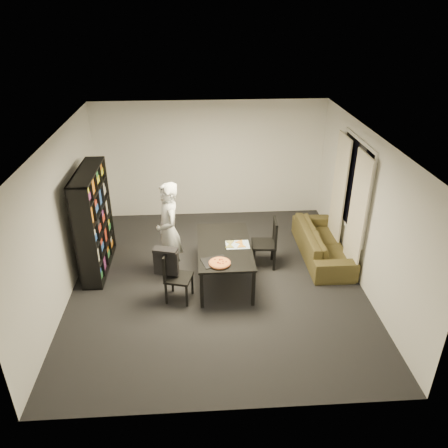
{
  "coord_description": "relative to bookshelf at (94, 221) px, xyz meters",
  "views": [
    {
      "loc": [
        -0.3,
        -6.42,
        4.47
      ],
      "look_at": [
        0.13,
        0.16,
        1.05
      ],
      "focal_mm": 35.0,
      "sensor_mm": 36.0,
      "label": 1
    }
  ],
  "objects": [
    {
      "name": "window_pane",
      "position": [
        4.64,
        -0.0,
        0.55
      ],
      "size": [
        0.02,
        1.4,
        1.6
      ],
      "primitive_type": "cube",
      "color": "black",
      "rests_on": "room"
    },
    {
      "name": "baking_tray",
      "position": [
        2.1,
        -1.07,
        -0.25
      ],
      "size": [
        0.48,
        0.42,
        0.01
      ],
      "primitive_type": "cube",
      "rotation": [
        0.0,
        0.0,
        0.29
      ],
      "color": "black",
      "rests_on": "dining_table"
    },
    {
      "name": "curtain_right",
      "position": [
        4.56,
        0.52,
        0.2
      ],
      "size": [
        0.03,
        0.7,
        2.25
      ],
      "primitive_type": "cube",
      "color": "beige",
      "rests_on": "room"
    },
    {
      "name": "window_frame",
      "position": [
        4.64,
        -0.0,
        0.55
      ],
      "size": [
        0.03,
        1.52,
        1.72
      ],
      "primitive_type": "cube",
      "color": "white",
      "rests_on": "room"
    },
    {
      "name": "dining_table",
      "position": [
        2.29,
        -0.54,
        -0.32
      ],
      "size": [
        0.92,
        1.65,
        0.69
      ],
      "color": "black",
      "rests_on": "room"
    },
    {
      "name": "chair_right",
      "position": [
        3.13,
        -0.14,
        -0.42
      ],
      "size": [
        0.46,
        0.46,
        0.94
      ],
      "rotation": [
        0.0,
        0.0,
        -1.64
      ],
      "color": "black",
      "rests_on": "room"
    },
    {
      "name": "curtain_left",
      "position": [
        4.56,
        -0.52,
        0.2
      ],
      "size": [
        0.03,
        0.7,
        2.25
      ],
      "primitive_type": "cube",
      "color": "beige",
      "rests_on": "room"
    },
    {
      "name": "bookshelf",
      "position": [
        0.0,
        0.0,
        0.0
      ],
      "size": [
        0.35,
        1.5,
        1.9
      ],
      "primitive_type": "cube",
      "color": "black",
      "rests_on": "room"
    },
    {
      "name": "room",
      "position": [
        2.16,
        -0.6,
        0.35
      ],
      "size": [
        5.01,
        5.51,
        2.61
      ],
      "color": "black",
      "rests_on": "ground"
    },
    {
      "name": "pizza_slices",
      "position": [
        2.47,
        -0.54,
        -0.25
      ],
      "size": [
        0.4,
        0.35,
        0.01
      ],
      "primitive_type": null,
      "rotation": [
        0.0,
        0.0,
        0.11
      ],
      "color": "#D58D42",
      "rests_on": "dining_table"
    },
    {
      "name": "kitchen_towel",
      "position": [
        2.51,
        -0.55,
        -0.26
      ],
      "size": [
        0.4,
        0.31,
        0.01
      ],
      "primitive_type": "cube",
      "rotation": [
        0.0,
        0.0,
        0.02
      ],
      "color": "white",
      "rests_on": "dining_table"
    },
    {
      "name": "draped_jacket",
      "position": [
        1.31,
        -1.02,
        -0.23
      ],
      "size": [
        0.41,
        0.26,
        0.48
      ],
      "rotation": [
        0.0,
        0.0,
        1.31
      ],
      "color": "black",
      "rests_on": "chair_left"
    },
    {
      "name": "chair_left",
      "position": [
        1.43,
        -1.05,
        -0.45
      ],
      "size": [
        0.49,
        0.49,
        0.87
      ],
      "rotation": [
        0.0,
        0.0,
        1.31
      ],
      "color": "black",
      "rests_on": "room"
    },
    {
      "name": "person",
      "position": [
        1.34,
        -0.33,
        -0.07
      ],
      "size": [
        0.59,
        0.74,
        1.77
      ],
      "primitive_type": "imported",
      "rotation": [
        0.0,
        0.0,
        -1.29
      ],
      "color": "silver",
      "rests_on": "room"
    },
    {
      "name": "sofa",
      "position": [
        4.23,
        0.11,
        -0.66
      ],
      "size": [
        0.78,
        1.99,
        0.58
      ],
      "primitive_type": "imported",
      "rotation": [
        0.0,
        0.0,
        1.57
      ],
      "color": "#373816",
      "rests_on": "room"
    },
    {
      "name": "pepperoni_pizza",
      "position": [
        2.17,
        -1.14,
        -0.23
      ],
      "size": [
        0.35,
        0.35,
        0.03
      ],
      "rotation": [
        0.0,
        0.0,
        0.07
      ],
      "color": "#A4552F",
      "rests_on": "dining_table"
    }
  ]
}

